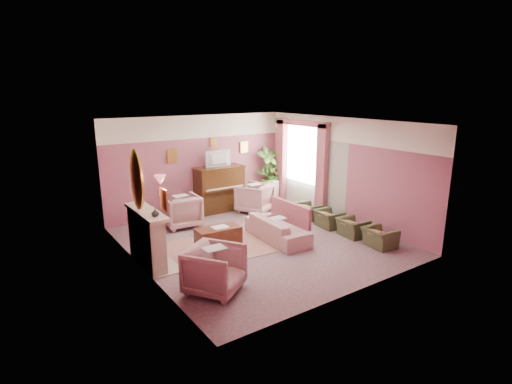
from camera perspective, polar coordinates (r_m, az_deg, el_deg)
floor at (r=9.55m, az=0.17°, el=-7.02°), size 5.50×6.00×0.01m
ceiling at (r=8.91m, az=0.18°, el=9.99°), size 5.50×6.00×0.01m
wall_back at (r=11.67m, az=-8.24°, el=3.95°), size 5.50×0.02×2.80m
wall_front at (r=6.96m, az=14.37°, el=-3.49°), size 5.50×0.02×2.80m
wall_left at (r=7.94m, az=-16.39°, el=-1.41°), size 0.02×6.00×2.80m
wall_right at (r=10.89m, az=12.18°, el=3.03°), size 0.02×6.00×2.80m
picture_rail_band at (r=11.52m, az=-8.41°, el=9.20°), size 5.50×0.01×0.65m
stripe_panel at (r=11.86m, az=7.51°, el=2.53°), size 0.01×3.00×2.15m
fireplace_surround at (r=8.43m, az=-15.38°, el=-6.51°), size 0.30×1.40×1.10m
fireplace_inset at (r=8.52m, az=-14.67°, el=-7.34°), size 0.18×0.72×0.68m
fire_ember at (r=8.59m, az=-14.34°, el=-8.41°), size 0.06×0.54×0.10m
mantel_shelf at (r=8.26m, az=-15.44°, el=-2.77°), size 0.40×1.55×0.07m
hearth at (r=8.69m, az=-13.88°, el=-9.60°), size 0.55×1.50×0.02m
mirror_frame at (r=8.05m, az=-16.70°, el=1.70°), size 0.04×0.72×1.20m
mirror_glass at (r=8.06m, az=-16.53°, el=1.73°), size 0.01×0.60×1.06m
sconce_shade at (r=7.07m, az=-13.53°, el=1.70°), size 0.20×0.20×0.16m
piano at (r=11.78m, az=-5.24°, el=0.39°), size 1.40×0.60×1.30m
piano_keyshelf at (r=11.46m, az=-4.39°, el=0.39°), size 1.30×0.12×0.06m
piano_keys at (r=11.45m, az=-4.40°, el=0.58°), size 1.20×0.08×0.02m
piano_top at (r=11.64m, az=-5.32°, el=3.55°), size 1.45×0.65×0.04m
television at (r=11.54m, az=-5.23°, el=4.93°), size 0.80×0.12×0.48m
print_back_left at (r=11.26m, az=-11.87°, el=5.06°), size 0.30×0.03×0.38m
print_back_right at (r=12.33m, az=-1.72°, el=6.43°), size 0.26×0.03×0.34m
print_back_mid at (r=11.77m, az=-6.07°, el=7.06°), size 0.22×0.03×0.26m
print_left_wall at (r=6.78m, az=-13.04°, el=-1.06°), size 0.03×0.28×0.36m
window_blind at (r=11.91m, az=6.67°, el=5.67°), size 0.03×1.40×1.80m
curtain_left at (r=11.26m, az=9.38°, el=3.00°), size 0.16×0.34×2.60m
curtain_right at (r=12.62m, az=3.60°, el=4.39°), size 0.16×0.34×2.60m
pelmet at (r=11.76m, az=6.50°, el=9.78°), size 0.16×2.20×0.16m
mantel_plant at (r=8.72m, az=-16.66°, el=-0.80°), size 0.16×0.16×0.28m
mantel_vase at (r=7.78m, az=-14.20°, el=-2.90°), size 0.16×0.16×0.16m
area_rug at (r=9.23m, az=-5.08°, el=-7.81°), size 2.63×1.99×0.01m
coffee_table at (r=9.21m, az=-5.41°, el=-6.41°), size 1.03×0.57×0.45m
table_paper at (r=9.15m, az=-5.17°, el=-5.00°), size 0.35×0.28×0.01m
sofa at (r=9.53m, az=3.03°, el=-4.65°), size 0.63×1.88×0.76m
sofa_throw at (r=9.70m, az=4.93°, el=-2.97°), size 0.09×1.42×0.52m
floral_armchair_left at (r=10.59m, az=-10.63°, el=-2.43°), size 0.89×0.89×0.93m
floral_armchair_right at (r=11.66m, az=-0.22°, el=-0.62°), size 0.89×0.89×0.93m
floral_armchair_front at (r=7.15m, az=-5.90°, el=-10.65°), size 0.89×0.89×0.93m
olive_chair_a at (r=9.55m, az=17.30°, el=-5.80°), size 0.48×0.68×0.59m
olive_chair_b at (r=10.04m, az=13.64°, el=-4.56°), size 0.48×0.68×0.59m
olive_chair_c at (r=10.57m, az=10.36°, el=-3.42°), size 0.48×0.68×0.59m
olive_chair_d at (r=11.13m, az=7.40°, el=-2.38°), size 0.48×0.68×0.59m
side_table at (r=12.80m, az=2.14°, el=0.19°), size 0.52×0.52×0.70m
side_plant_big at (r=12.68m, az=2.16°, el=2.47°), size 0.30×0.30×0.34m
side_plant_small at (r=12.68m, az=2.87°, el=2.32°), size 0.16×0.16×0.28m
palm_pot at (r=12.80m, az=1.68°, el=-0.63°), size 0.34×0.34×0.34m
palm_plant at (r=12.60m, az=1.71°, el=3.28°), size 0.76×0.76×1.44m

